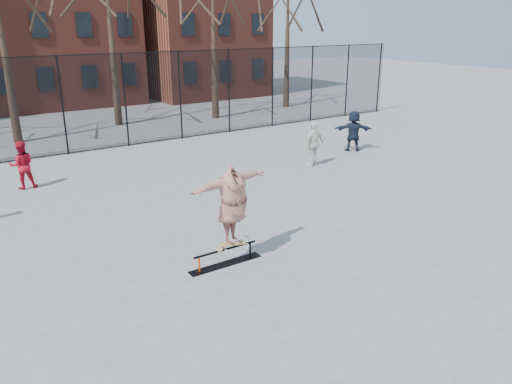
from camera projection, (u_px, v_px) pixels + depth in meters
ground at (285, 267)px, 11.22m from camera, size 100.00×100.00×0.00m
skate_rail at (226, 258)px, 11.31m from camera, size 1.81×0.28×0.40m
skateboard at (233, 244)px, 11.33m from camera, size 0.74×0.18×0.09m
skater at (233, 206)px, 11.02m from camera, size 2.29×1.09×1.80m
bystander_red at (22, 165)px, 16.25m from camera, size 0.81×0.66×1.58m
bystander_white at (313, 144)px, 18.82m from camera, size 1.02×0.50×1.69m
bystander_navy at (353, 131)px, 20.96m from camera, size 1.58×1.34×1.71m
fence at (97, 102)px, 20.73m from camera, size 34.03×0.07×4.00m
rowhouses at (36, 6)px, 30.00m from camera, size 29.00×7.00×13.00m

